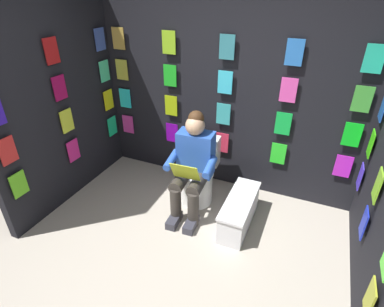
% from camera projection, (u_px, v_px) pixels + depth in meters
% --- Properties ---
extents(ground_plane, '(30.00, 30.00, 0.00)m').
position_uv_depth(ground_plane, '(150.00, 293.00, 2.64)').
color(ground_plane, '#B2A899').
extents(display_wall_back, '(3.31, 0.14, 2.40)m').
position_uv_depth(display_wall_back, '(227.00, 94.00, 3.59)').
color(display_wall_back, black).
rests_on(display_wall_back, ground).
extents(display_wall_right, '(0.14, 1.89, 2.40)m').
position_uv_depth(display_wall_right, '(57.00, 102.00, 3.38)').
color(display_wall_right, black).
rests_on(display_wall_right, ground).
extents(toilet, '(0.42, 0.57, 0.77)m').
position_uv_depth(toilet, '(199.00, 175.00, 3.67)').
color(toilet, white).
rests_on(toilet, ground).
extents(person_reading, '(0.54, 0.70, 1.19)m').
position_uv_depth(person_reading, '(192.00, 165.00, 3.35)').
color(person_reading, blue).
rests_on(person_reading, ground).
extents(comic_longbox_near, '(0.28, 0.80, 0.35)m').
position_uv_depth(comic_longbox_near, '(239.00, 212.00, 3.32)').
color(comic_longbox_near, silver).
rests_on(comic_longbox_near, ground).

